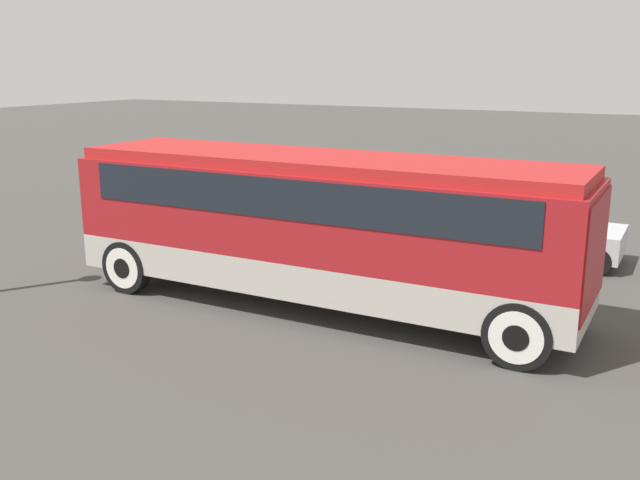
# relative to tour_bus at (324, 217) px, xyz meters

# --- Properties ---
(ground_plane) EXTENTS (120.00, 120.00, 0.00)m
(ground_plane) POSITION_rel_tour_bus_xyz_m (-0.10, -0.00, -1.81)
(ground_plane) COLOR #423F3D
(tour_bus) EXTENTS (10.07, 2.62, 2.99)m
(tour_bus) POSITION_rel_tour_bus_xyz_m (0.00, 0.00, 0.00)
(tour_bus) COLOR #B7B2A8
(tour_bus) RESTS_ON ground_plane
(parked_car_near) EXTENTS (4.06, 1.89, 1.36)m
(parked_car_near) POSITION_rel_tour_bus_xyz_m (2.81, 5.67, -1.13)
(parked_car_near) COLOR #BCBCC1
(parked_car_near) RESTS_ON ground_plane
(parked_car_mid) EXTENTS (4.45, 1.83, 1.42)m
(parked_car_mid) POSITION_rel_tour_bus_xyz_m (-1.59, 7.80, -1.11)
(parked_car_mid) COLOR black
(parked_car_mid) RESTS_ON ground_plane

